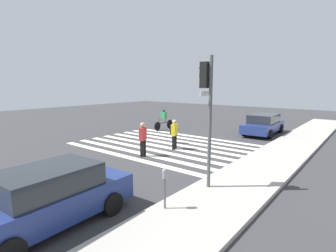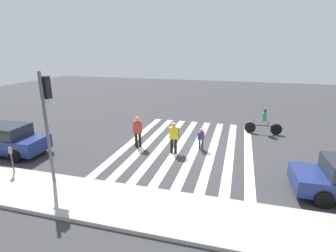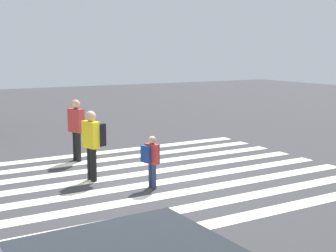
% 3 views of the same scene
% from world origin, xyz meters
% --- Properties ---
extents(ground_plane, '(60.00, 60.00, 0.00)m').
position_xyz_m(ground_plane, '(0.00, 0.00, 0.00)').
color(ground_plane, '#38383A').
extents(crosswalk_stripes, '(6.97, 10.00, 0.01)m').
position_xyz_m(crosswalk_stripes, '(-0.00, 0.00, 0.00)').
color(crosswalk_stripes, '#F2EDCC').
rests_on(crosswalk_stripes, ground_plane).
extents(pedestrian_adult_blue_shirt, '(0.50, 0.46, 1.68)m').
position_xyz_m(pedestrian_adult_blue_shirt, '(0.50, 1.12, 0.98)').
color(pedestrian_adult_blue_shirt, black).
rests_on(pedestrian_adult_blue_shirt, ground_plane).
extents(pedestrian_adult_yellow_jacket, '(0.36, 0.35, 1.19)m').
position_xyz_m(pedestrian_adult_yellow_jacket, '(-0.77, 0.24, 0.70)').
color(pedestrian_adult_yellow_jacket, navy).
rests_on(pedestrian_adult_yellow_jacket, ground_plane).
extents(pedestrian_child_with_backpack, '(0.52, 0.36, 1.73)m').
position_xyz_m(pedestrian_child_with_backpack, '(2.65, 0.78, 0.98)').
color(pedestrian_child_with_backpack, black).
rests_on(pedestrian_child_with_backpack, ground_plane).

